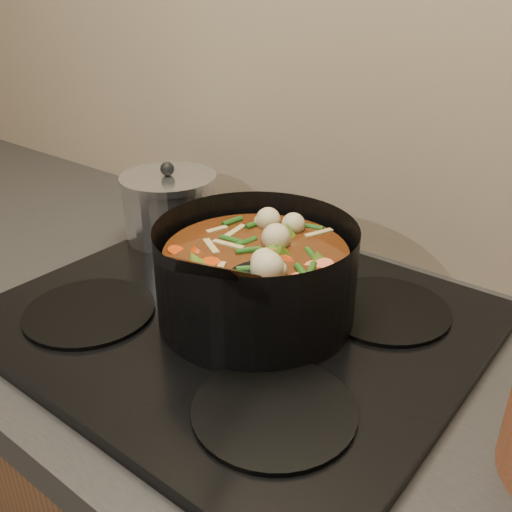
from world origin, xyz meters
The scene contains 3 objects.
stovetop centered at (0.00, 1.93, 0.92)m, with size 0.62×0.54×0.03m.
stockpot centered at (0.03, 1.94, 0.99)m, with size 0.28×0.36×0.20m.
saucepan centered at (-0.26, 2.06, 0.99)m, with size 0.17×0.17×0.14m.
Camera 1 is at (0.44, 1.41, 1.36)m, focal length 40.00 mm.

